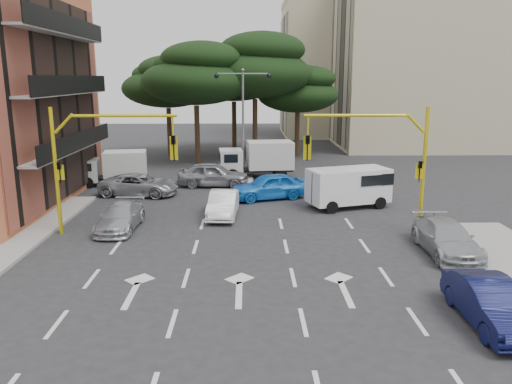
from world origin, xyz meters
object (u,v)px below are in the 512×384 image
at_px(box_truck_a, 113,168).
at_px(van_white, 348,188).
at_px(car_silver_wagon, 120,217).
at_px(car_silver_cross_b, 213,175).
at_px(signal_mast_left, 93,153).
at_px(box_truck_b, 257,160).
at_px(signal_mast_right, 387,153).
at_px(car_silver_parked, 446,238).
at_px(car_white_hatch, 223,204).
at_px(car_silver_cross_a, 139,185).
at_px(street_lamp_center, 243,103).
at_px(car_navy_parked, 490,303).
at_px(car_blue_compact, 269,186).

bearing_deg(box_truck_a, van_white, -122.05).
relative_size(car_silver_wagon, car_silver_cross_b, 0.88).
distance_m(signal_mast_left, car_silver_cross_b, 11.95).
relative_size(signal_mast_left, car_silver_cross_b, 1.25).
distance_m(car_silver_cross_b, box_truck_b, 4.30).
relative_size(signal_mast_right, car_silver_parked, 1.28).
relative_size(car_white_hatch, box_truck_a, 0.87).
xyz_separation_m(car_white_hatch, car_silver_cross_a, (-5.54, 4.95, 0.01)).
bearing_deg(car_silver_cross_b, signal_mast_right, -136.17).
height_order(street_lamp_center, van_white, street_lamp_center).
xyz_separation_m(car_white_hatch, box_truck_a, (-8.00, 8.18, 0.49)).
bearing_deg(street_lamp_center, car_navy_parked, -71.87).
xyz_separation_m(car_silver_cross_a, van_white, (12.62, -3.11, 0.46)).
distance_m(signal_mast_left, car_blue_compact, 11.31).
relative_size(car_silver_cross_a, van_white, 1.08).
height_order(van_white, box_truck_b, box_truck_b).
distance_m(signal_mast_right, box_truck_a, 19.54).
bearing_deg(car_blue_compact, car_silver_cross_b, -153.48).
distance_m(car_navy_parked, car_silver_parked, 6.28).
distance_m(signal_mast_right, van_white, 5.60).
xyz_separation_m(car_navy_parked, box_truck_b, (-6.60, 22.71, 0.66)).
distance_m(street_lamp_center, car_blue_compact, 8.66).
bearing_deg(car_blue_compact, street_lamp_center, 174.15).
bearing_deg(car_blue_compact, box_truck_b, 166.69).
relative_size(car_silver_cross_b, box_truck_a, 1.02).
bearing_deg(car_silver_parked, car_blue_compact, 125.97).
xyz_separation_m(car_silver_wagon, box_truck_b, (6.93, 12.81, 0.73)).
bearing_deg(box_truck_a, car_blue_compact, -121.23).
height_order(car_blue_compact, box_truck_b, box_truck_b).
xyz_separation_m(signal_mast_right, car_blue_compact, (-5.19, 6.88, -3.09)).
height_order(box_truck_a, box_truck_b, box_truck_b).
height_order(car_silver_cross_a, car_navy_parked, car_navy_parked).
bearing_deg(car_silver_parked, street_lamp_center, 117.45).
distance_m(signal_mast_right, street_lamp_center, 15.65).
bearing_deg(signal_mast_right, car_navy_parked, -85.06).
bearing_deg(van_white, car_silver_cross_a, -121.68).
xyz_separation_m(car_silver_cross_b, car_silver_parked, (10.74, -13.54, -0.14)).
height_order(car_navy_parked, box_truck_b, box_truck_b).
height_order(car_blue_compact, box_truck_a, box_truck_a).
relative_size(car_navy_parked, van_white, 0.91).
xyz_separation_m(signal_mast_left, car_white_hatch, (5.80, 2.99, -3.21)).
bearing_deg(car_blue_compact, signal_mast_left, -69.40).
bearing_deg(car_blue_compact, car_silver_wagon, -69.31).
distance_m(car_white_hatch, box_truck_a, 11.45).
distance_m(car_white_hatch, car_silver_cross_a, 7.42).
height_order(car_silver_cross_b, car_silver_parked, car_silver_cross_b).
bearing_deg(car_navy_parked, van_white, 95.94).
bearing_deg(car_silver_cross_a, car_white_hatch, -123.51).
height_order(car_silver_cross_b, van_white, van_white).
bearing_deg(box_truck_b, signal_mast_left, 144.50).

